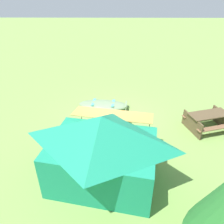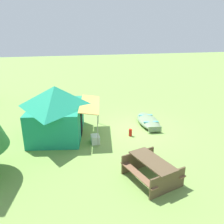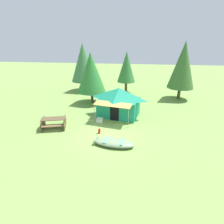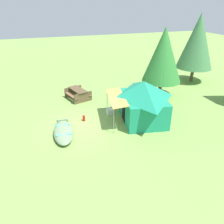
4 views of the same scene
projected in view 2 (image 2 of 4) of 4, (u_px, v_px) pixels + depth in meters
The scene contains 6 objects.
ground_plane at pixel (130, 130), 12.41m from camera, with size 80.00×80.00×0.00m, color #779D4A.
beached_rowboat at pixel (148, 121), 13.15m from camera, with size 2.78×1.35×0.39m.
canvas_cabin_tent at pixel (56, 110), 11.46m from camera, with size 4.05×3.99×2.54m.
picnic_table at pixel (152, 168), 8.14m from camera, with size 2.17×1.92×0.80m.
cooler_box at pixel (95, 139), 10.95m from camera, with size 0.51×0.39×0.38m, color silver.
fuel_can at pixel (130, 133), 11.68m from camera, with size 0.16×0.16×0.36m, color red.
Camera 2 is at (-10.82, 3.67, 5.05)m, focal length 37.14 mm.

